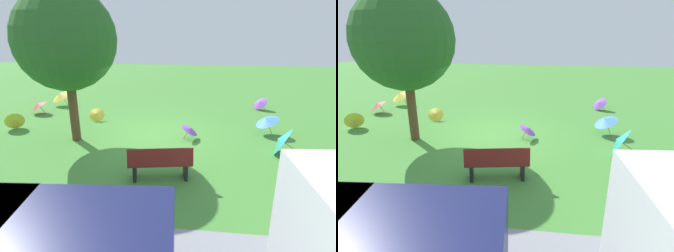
# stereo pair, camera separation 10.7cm
# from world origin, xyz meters

# --- Properties ---
(ground) EXTENTS (40.00, 40.00, 0.00)m
(ground) POSITION_xyz_m (0.00, 0.00, 0.00)
(ground) COLOR #478C38
(park_bench) EXTENTS (1.66, 0.75, 0.90)m
(park_bench) POSITION_xyz_m (-0.78, 3.08, 0.47)
(park_bench) COLOR maroon
(park_bench) RESTS_ON ground
(shade_tree) EXTENTS (3.12, 3.12, 4.85)m
(shade_tree) POSITION_xyz_m (2.44, 0.76, 3.27)
(shade_tree) COLOR brown
(shade_tree) RESTS_ON ground
(parasol_teal_0) EXTENTS (1.05, 1.09, 0.91)m
(parasol_teal_0) POSITION_xyz_m (-4.15, 1.16, 0.46)
(parasol_teal_0) COLOR tan
(parasol_teal_0) RESTS_ON ground
(parasol_yellow_0) EXTENTS (1.27, 1.27, 0.83)m
(parasol_yellow_0) POSITION_xyz_m (5.02, -3.38, 0.53)
(parasol_yellow_0) COLOR tan
(parasol_yellow_0) RESTS_ON ground
(parasol_blue_0) EXTENTS (1.00, 1.00, 0.79)m
(parasol_blue_0) POSITION_xyz_m (-4.07, -0.49, 0.54)
(parasol_blue_0) COLOR tan
(parasol_blue_0) RESTS_ON ground
(parasol_yellow_1) EXTENTS (0.77, 0.72, 0.69)m
(parasol_yellow_1) POSITION_xyz_m (5.18, -0.01, 0.34)
(parasol_yellow_1) COLOR tan
(parasol_yellow_1) RESTS_ON ground
(parasol_purple_0) EXTENTS (0.81, 0.84, 0.60)m
(parasol_purple_0) POSITION_xyz_m (-4.48, -3.76, 0.33)
(parasol_purple_0) COLOR tan
(parasol_purple_0) RESTS_ON ground
(parasol_red_0) EXTENTS (1.26, 1.25, 0.90)m
(parasol_red_0) POSITION_xyz_m (-4.46, 2.71, 0.63)
(parasol_red_0) COLOR tan
(parasol_red_0) RESTS_ON ground
(parasol_red_2) EXTENTS (0.92, 0.94, 0.66)m
(parasol_red_2) POSITION_xyz_m (5.38, -2.01, 0.41)
(parasol_red_2) COLOR tan
(parasol_red_2) RESTS_ON ground
(parasol_yellow_2) EXTENTS (0.74, 0.67, 0.54)m
(parasol_yellow_2) POSITION_xyz_m (2.48, -1.33, 0.27)
(parasol_yellow_2) COLOR tan
(parasol_yellow_2) RESTS_ON ground
(parasol_purple_1) EXTENTS (0.64, 0.67, 0.58)m
(parasol_purple_1) POSITION_xyz_m (-1.41, 0.26, 0.37)
(parasol_purple_1) COLOR tan
(parasol_purple_1) RESTS_ON ground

